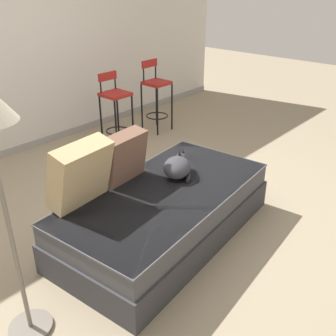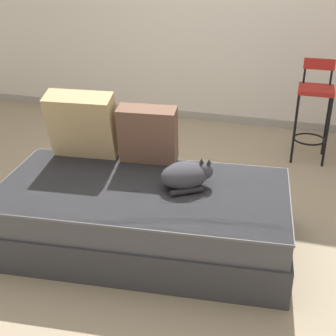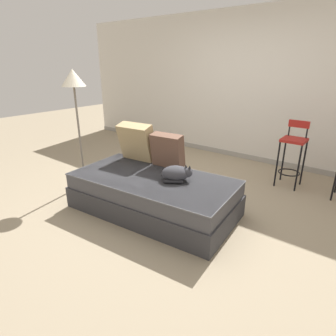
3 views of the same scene
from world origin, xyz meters
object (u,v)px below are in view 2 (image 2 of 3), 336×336
(throw_pillow_middle, at_px, (148,135))
(bar_stool_near_window, at_px, (314,104))
(throw_pillow_corner, at_px, (83,125))
(couch, at_px, (143,216))
(cat, at_px, (186,175))

(throw_pillow_middle, relative_size, bar_stool_near_window, 0.46)
(throw_pillow_corner, relative_size, throw_pillow_middle, 1.19)
(throw_pillow_middle, bearing_deg, couch, -77.51)
(throw_pillow_middle, relative_size, cat, 1.10)
(bar_stool_near_window, bearing_deg, throw_pillow_middle, -128.98)
(throw_pillow_corner, xyz_separation_m, throw_pillow_middle, (0.49, 0.05, -0.04))
(cat, bearing_deg, couch, -160.44)
(couch, relative_size, bar_stool_near_window, 2.16)
(couch, height_order, cat, cat)
(throw_pillow_corner, bearing_deg, cat, -16.15)
(couch, relative_size, cat, 5.13)
(cat, bearing_deg, throw_pillow_middle, 141.12)
(throw_pillow_corner, bearing_deg, couch, -31.00)
(cat, bearing_deg, bar_stool_near_window, 65.29)
(cat, bearing_deg, throw_pillow_corner, 163.85)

